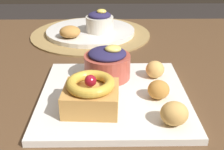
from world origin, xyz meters
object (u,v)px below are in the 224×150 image
(berry_ramekin, at_px, (107,63))
(fritter_middle, at_px, (174,114))
(fritter_back, at_px, (159,90))
(cake_slice, at_px, (91,94))
(back_pastry, at_px, (70,32))
(fritter_front, at_px, (155,69))
(back_ramekin, at_px, (100,22))
(back_plate, at_px, (91,31))
(front_plate, at_px, (112,96))

(berry_ramekin, height_order, fritter_middle, berry_ramekin)
(fritter_back, bearing_deg, cake_slice, -165.25)
(cake_slice, xyz_separation_m, back_pastry, (-0.08, 0.36, -0.01))
(cake_slice, xyz_separation_m, fritter_back, (0.12, 0.03, -0.01))
(berry_ramekin, bearing_deg, fritter_middle, -57.93)
(cake_slice, height_order, fritter_front, cake_slice)
(back_ramekin, bearing_deg, fritter_front, -67.80)
(back_plate, bearing_deg, fritter_middle, -72.07)
(fritter_front, bearing_deg, back_ramekin, 112.20)
(fritter_back, distance_m, back_ramekin, 0.39)
(berry_ramekin, distance_m, back_plate, 0.32)
(back_pastry, bearing_deg, fritter_front, -50.05)
(back_pastry, bearing_deg, fritter_back, -58.92)
(berry_ramekin, bearing_deg, fritter_back, -43.32)
(fritter_middle, distance_m, back_plate, 0.50)
(cake_slice, height_order, fritter_middle, cake_slice)
(front_plate, relative_size, berry_ramekin, 2.88)
(berry_ramekin, relative_size, back_plate, 0.35)
(back_pastry, bearing_deg, front_plate, -69.76)
(front_plate, height_order, back_plate, back_plate)
(berry_ramekin, bearing_deg, back_pastry, 113.62)
(fritter_front, relative_size, back_pastry, 0.65)
(back_plate, bearing_deg, back_pastry, -126.48)
(fritter_front, relative_size, back_ramekin, 0.47)
(fritter_back, distance_m, back_pastry, 0.38)
(back_ramekin, bearing_deg, fritter_back, -73.24)
(back_plate, bearing_deg, fritter_back, -70.29)
(cake_slice, relative_size, fritter_back, 2.46)
(back_plate, relative_size, back_pastry, 4.57)
(berry_ramekin, xyz_separation_m, back_pastry, (-0.10, 0.24, -0.01))
(fritter_front, bearing_deg, cake_slice, -137.45)
(front_plate, relative_size, back_pastry, 4.63)
(fritter_middle, xyz_separation_m, fritter_back, (-0.01, 0.08, -0.00))
(berry_ramekin, xyz_separation_m, back_ramekin, (-0.02, 0.29, 0.00))
(back_pastry, bearing_deg, back_ramekin, 32.44)
(fritter_back, bearing_deg, fritter_middle, -81.64)
(fritter_front, distance_m, fritter_back, 0.08)
(berry_ramekin, bearing_deg, back_ramekin, 94.34)
(berry_ramekin, xyz_separation_m, fritter_middle, (0.10, -0.16, -0.01))
(back_ramekin, bearing_deg, cake_slice, -90.77)
(cake_slice, xyz_separation_m, fritter_middle, (0.13, -0.05, -0.01))
(fritter_back, bearing_deg, back_plate, 109.71)
(fritter_middle, bearing_deg, back_ramekin, 105.36)
(front_plate, height_order, fritter_back, fritter_back)
(berry_ramekin, height_order, back_ramekin, back_ramekin)
(cake_slice, xyz_separation_m, back_plate, (-0.02, 0.43, -0.03))
(fritter_middle, bearing_deg, front_plate, 134.37)
(front_plate, relative_size, back_ramekin, 3.34)
(front_plate, bearing_deg, back_ramekin, 94.90)
(front_plate, distance_m, back_plate, 0.38)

